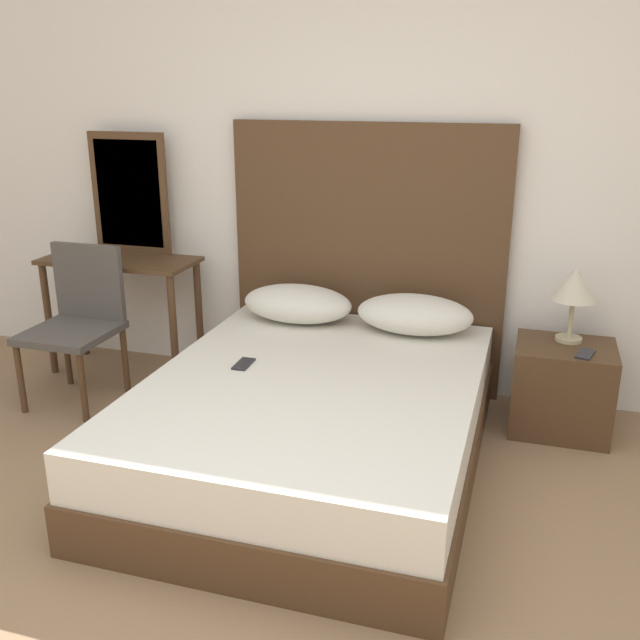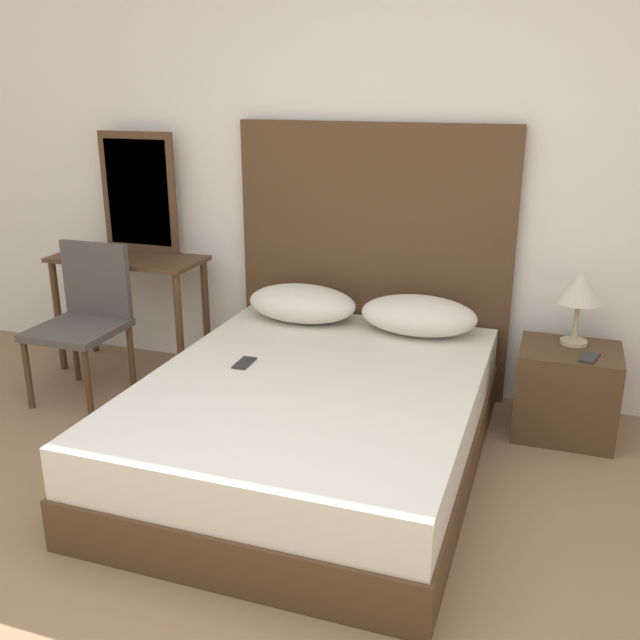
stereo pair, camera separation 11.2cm
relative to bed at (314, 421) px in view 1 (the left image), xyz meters
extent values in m
cube|color=white|center=(0.12, 1.09, 1.13)|extent=(10.00, 0.06, 2.70)
cube|color=#4C331E|center=(0.00, 0.00, -0.11)|extent=(1.51, 1.98, 0.23)
cube|color=silver|center=(0.00, 0.00, 0.11)|extent=(1.48, 1.94, 0.22)
cube|color=#4C331E|center=(0.00, 1.01, 0.55)|extent=(1.59, 0.05, 1.54)
ellipsoid|color=silver|center=(-0.34, 0.75, 0.33)|extent=(0.63, 0.37, 0.21)
ellipsoid|color=silver|center=(0.34, 0.75, 0.33)|extent=(0.63, 0.37, 0.21)
cube|color=#232328|center=(-0.37, 0.05, 0.23)|extent=(0.07, 0.15, 0.01)
cube|color=#4C331E|center=(1.13, 0.72, 0.01)|extent=(0.49, 0.42, 0.47)
cylinder|color=tan|center=(1.13, 0.80, 0.26)|extent=(0.14, 0.14, 0.02)
cylinder|color=tan|center=(1.13, 0.80, 0.37)|extent=(0.02, 0.02, 0.20)
cone|color=beige|center=(1.13, 0.80, 0.55)|extent=(0.23, 0.23, 0.17)
cube|color=#232328|center=(1.21, 0.61, 0.25)|extent=(0.10, 0.16, 0.01)
cube|color=#4C331E|center=(-1.48, 0.76, 0.50)|extent=(0.94, 0.41, 0.02)
cylinder|color=#4C331E|center=(-1.91, 0.60, 0.13)|extent=(0.04, 0.04, 0.70)
cylinder|color=#4C331E|center=(-1.05, 0.60, 0.13)|extent=(0.04, 0.04, 0.70)
cylinder|color=#4C331E|center=(-1.91, 0.93, 0.13)|extent=(0.04, 0.04, 0.70)
cylinder|color=#4C331E|center=(-1.05, 0.93, 0.13)|extent=(0.04, 0.04, 0.70)
cube|color=#4C331E|center=(-1.48, 0.94, 0.88)|extent=(0.51, 0.03, 0.73)
cube|color=#B2BCC6|center=(-1.48, 0.94, 0.88)|extent=(0.43, 0.01, 0.65)
cube|color=#4C4742|center=(-1.51, 0.26, 0.20)|extent=(0.46, 0.47, 0.04)
cube|color=#4C4742|center=(-1.51, 0.48, 0.44)|extent=(0.43, 0.04, 0.44)
cylinder|color=#4C331E|center=(-1.71, 0.06, -0.02)|extent=(0.04, 0.04, 0.40)
cylinder|color=#4C331E|center=(-1.31, 0.06, -0.02)|extent=(0.04, 0.04, 0.40)
cylinder|color=#4C331E|center=(-1.71, 0.47, -0.02)|extent=(0.04, 0.04, 0.40)
cylinder|color=#4C331E|center=(-1.31, 0.47, -0.02)|extent=(0.04, 0.04, 0.40)
camera|label=1|loc=(0.92, -2.90, 1.53)|focal=40.00mm
camera|label=2|loc=(1.03, -2.86, 1.53)|focal=40.00mm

